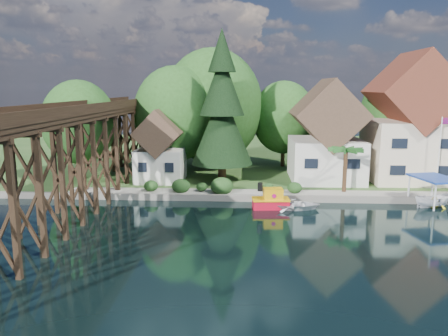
{
  "coord_description": "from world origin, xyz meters",
  "views": [
    {
      "loc": [
        -1.63,
        -31.88,
        10.62
      ],
      "look_at": [
        -3.63,
        6.0,
        3.55
      ],
      "focal_mm": 35.0,
      "sensor_mm": 36.0,
      "label": 1
    }
  ],
  "objects_px": {
    "palm_tree": "(346,151)",
    "conifer": "(222,110)",
    "boat_canopy": "(433,195)",
    "house_center": "(409,126)",
    "trestle_bridge": "(82,148)",
    "boat_yellow": "(436,200)",
    "house_left": "(326,138)",
    "tugboat": "(271,200)",
    "shed": "(160,150)",
    "boat_white_a": "(296,204)",
    "flagpole": "(441,145)"
  },
  "relations": [
    {
      "from": "palm_tree",
      "to": "flagpole",
      "type": "height_order",
      "value": "flagpole"
    },
    {
      "from": "conifer",
      "to": "boat_white_a",
      "type": "height_order",
      "value": "conifer"
    },
    {
      "from": "trestle_bridge",
      "to": "palm_tree",
      "type": "relative_size",
      "value": 9.53
    },
    {
      "from": "boat_yellow",
      "to": "palm_tree",
      "type": "bearing_deg",
      "value": 42.95
    },
    {
      "from": "tugboat",
      "to": "trestle_bridge",
      "type": "bearing_deg",
      "value": -177.89
    },
    {
      "from": "house_left",
      "to": "flagpole",
      "type": "bearing_deg",
      "value": -22.74
    },
    {
      "from": "trestle_bridge",
      "to": "boat_yellow",
      "type": "height_order",
      "value": "trestle_bridge"
    },
    {
      "from": "house_center",
      "to": "boat_canopy",
      "type": "height_order",
      "value": "house_center"
    },
    {
      "from": "house_left",
      "to": "tugboat",
      "type": "xyz_separation_m",
      "value": [
        -6.43,
        -10.22,
        -4.43
      ]
    },
    {
      "from": "trestle_bridge",
      "to": "shed",
      "type": "xyz_separation_m",
      "value": [
        5.0,
        9.33,
        -1.52
      ]
    },
    {
      "from": "palm_tree",
      "to": "flagpole",
      "type": "distance_m",
      "value": 9.68
    },
    {
      "from": "shed",
      "to": "boat_white_a",
      "type": "bearing_deg",
      "value": -32.81
    },
    {
      "from": "conifer",
      "to": "house_center",
      "type": "bearing_deg",
      "value": 6.06
    },
    {
      "from": "conifer",
      "to": "boat_canopy",
      "type": "height_order",
      "value": "conifer"
    },
    {
      "from": "conifer",
      "to": "shed",
      "type": "bearing_deg",
      "value": 178.72
    },
    {
      "from": "house_center",
      "to": "conifer",
      "type": "relative_size",
      "value": 0.86
    },
    {
      "from": "tugboat",
      "to": "boat_canopy",
      "type": "relative_size",
      "value": 0.7
    },
    {
      "from": "conifer",
      "to": "flagpole",
      "type": "bearing_deg",
      "value": -7.13
    },
    {
      "from": "trestle_bridge",
      "to": "house_center",
      "type": "bearing_deg",
      "value": 19.49
    },
    {
      "from": "conifer",
      "to": "boat_canopy",
      "type": "bearing_deg",
      "value": -21.54
    },
    {
      "from": "house_center",
      "to": "conifer",
      "type": "height_order",
      "value": "conifer"
    },
    {
      "from": "boat_canopy",
      "to": "boat_yellow",
      "type": "distance_m",
      "value": 0.73
    },
    {
      "from": "boat_white_a",
      "to": "tugboat",
      "type": "bearing_deg",
      "value": 86.29
    },
    {
      "from": "palm_tree",
      "to": "house_left",
      "type": "bearing_deg",
      "value": 98.36
    },
    {
      "from": "trestle_bridge",
      "to": "house_center",
      "type": "xyz_separation_m",
      "value": [
        32.0,
        11.33,
        1.07
      ]
    },
    {
      "from": "house_center",
      "to": "conifer",
      "type": "xyz_separation_m",
      "value": [
        -20.28,
        -2.15,
        1.82
      ]
    },
    {
      "from": "shed",
      "to": "boat_yellow",
      "type": "distance_m",
      "value": 27.58
    },
    {
      "from": "conifer",
      "to": "boat_white_a",
      "type": "bearing_deg",
      "value": -51.15
    },
    {
      "from": "trestle_bridge",
      "to": "house_center",
      "type": "height_order",
      "value": "house_center"
    },
    {
      "from": "boat_white_a",
      "to": "house_center",
      "type": "bearing_deg",
      "value": -50.93
    },
    {
      "from": "house_left",
      "to": "shed",
      "type": "distance_m",
      "value": 18.11
    },
    {
      "from": "palm_tree",
      "to": "boat_white_a",
      "type": "bearing_deg",
      "value": -139.24
    },
    {
      "from": "conifer",
      "to": "tugboat",
      "type": "bearing_deg",
      "value": -60.48
    },
    {
      "from": "trestle_bridge",
      "to": "palm_tree",
      "type": "xyz_separation_m",
      "value": [
        23.87,
        4.91,
        -0.8
      ]
    },
    {
      "from": "conifer",
      "to": "boat_yellow",
      "type": "distance_m",
      "value": 22.3
    },
    {
      "from": "palm_tree",
      "to": "conifer",
      "type": "bearing_deg",
      "value": 160.66
    },
    {
      "from": "tugboat",
      "to": "house_center",
      "type": "bearing_deg",
      "value": 34.78
    },
    {
      "from": "house_left",
      "to": "palm_tree",
      "type": "bearing_deg",
      "value": -81.64
    },
    {
      "from": "tugboat",
      "to": "boat_yellow",
      "type": "distance_m",
      "value": 14.83
    },
    {
      "from": "boat_white_a",
      "to": "trestle_bridge",
      "type": "bearing_deg",
      "value": 91.27
    },
    {
      "from": "conifer",
      "to": "tugboat",
      "type": "xyz_separation_m",
      "value": [
        4.85,
        -8.57,
        -7.53
      ]
    },
    {
      "from": "palm_tree",
      "to": "boat_yellow",
      "type": "relative_size",
      "value": 1.99
    },
    {
      "from": "house_left",
      "to": "trestle_bridge",
      "type": "bearing_deg",
      "value": -154.79
    },
    {
      "from": "house_left",
      "to": "palm_tree",
      "type": "xyz_separation_m",
      "value": [
        0.87,
        -5.92,
        -0.59
      ]
    },
    {
      "from": "boat_yellow",
      "to": "house_center",
      "type": "bearing_deg",
      "value": -28.71
    },
    {
      "from": "house_left",
      "to": "house_center",
      "type": "height_order",
      "value": "house_center"
    },
    {
      "from": "flagpole",
      "to": "boat_yellow",
      "type": "xyz_separation_m",
      "value": [
        -2.07,
        -4.61,
        -4.34
      ]
    },
    {
      "from": "house_center",
      "to": "shed",
      "type": "height_order",
      "value": "house_center"
    },
    {
      "from": "house_center",
      "to": "house_left",
      "type": "bearing_deg",
      "value": -176.82
    },
    {
      "from": "tugboat",
      "to": "boat_white_a",
      "type": "height_order",
      "value": "tugboat"
    }
  ]
}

